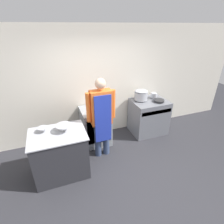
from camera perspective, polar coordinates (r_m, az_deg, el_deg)
The scene contains 11 objects.
ground_plane at distance 3.62m, azimuth 5.27°, elevation -20.63°, with size 14.00×14.00×0.00m, color #2D2D33.
wall_back at distance 4.32m, azimuth -4.10°, elevation 8.96°, with size 8.00×0.05×2.70m.
prep_counter at distance 3.55m, azimuth -16.49°, elevation -12.94°, with size 1.01×0.75×0.91m.
stove at distance 4.78m, azimuth 11.77°, elevation -1.45°, with size 0.91×0.71×0.93m.
fridge_unit at distance 4.29m, azimuth -5.43°, elevation -4.55°, with size 0.65×0.68×0.88m.
person_cook at distance 3.57m, azimuth -3.48°, elevation -1.01°, with size 0.61×0.24×1.77m.
mixing_bowl at distance 3.29m, azimuth -15.44°, elevation -5.07°, with size 0.29×0.29×0.13m.
small_bowl at distance 3.41m, azimuth -21.61°, elevation -5.36°, with size 0.19×0.19×0.09m.
stock_pot at distance 4.53m, azimuth 9.44°, elevation 5.56°, with size 0.33×0.33×0.26m.
saute_pan at distance 4.58m, azimuth 15.07°, elevation 3.68°, with size 0.27×0.27×0.04m.
sauce_pot at distance 4.75m, azimuth 13.47°, elevation 5.37°, with size 0.16×0.16×0.14m.
Camera 1 is at (-1.15, -2.19, 2.65)m, focal length 28.00 mm.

